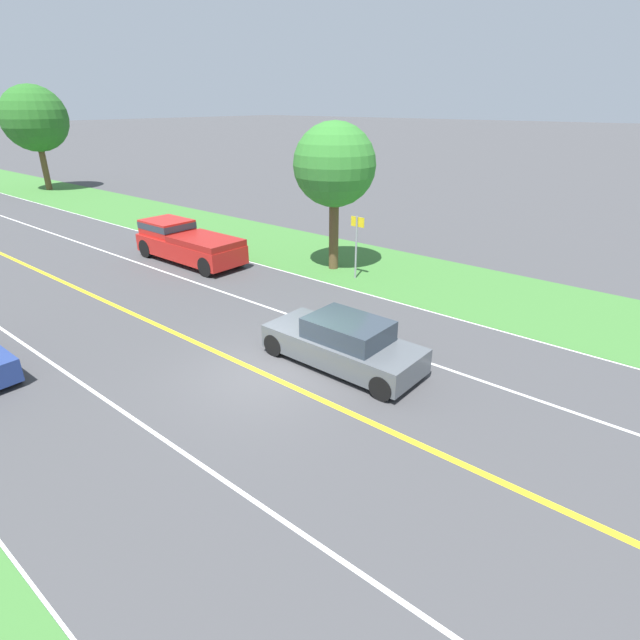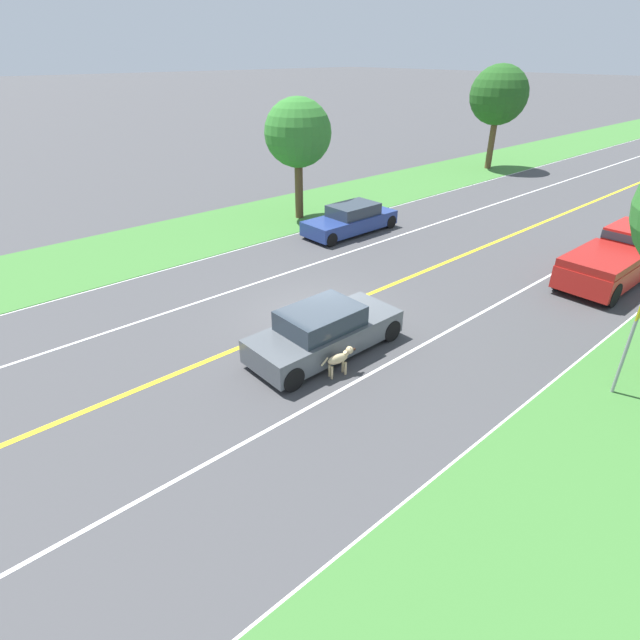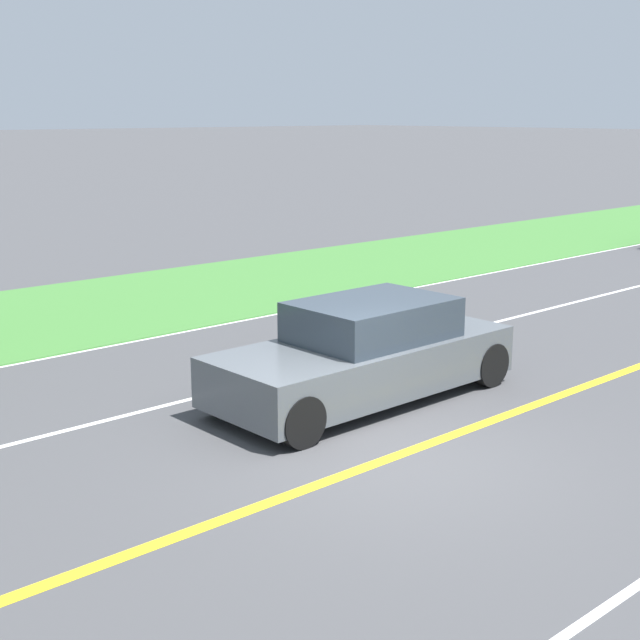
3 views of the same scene
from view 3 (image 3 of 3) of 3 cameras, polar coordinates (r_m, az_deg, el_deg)
ground_plane at (r=10.88m, az=4.68°, el=-8.75°), size 400.00×400.00×0.00m
centre_divider_line at (r=10.88m, az=4.68°, el=-8.74°), size 0.18×160.00×0.01m
lane_edge_line_right at (r=16.24m, az=-13.61°, el=-1.66°), size 0.14×160.00×0.01m
lane_dash_same_dir at (r=13.37m, az=-6.34°, el=-4.55°), size 0.10×160.00×0.01m
grass_verge_right at (r=18.86m, az=-18.01°, el=0.14°), size 6.00×160.00×0.03m
ego_car at (r=12.79m, az=2.90°, el=-2.18°), size 1.87×4.66×1.45m
dog at (r=13.93m, az=0.90°, el=-1.56°), size 0.36×1.06×0.81m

